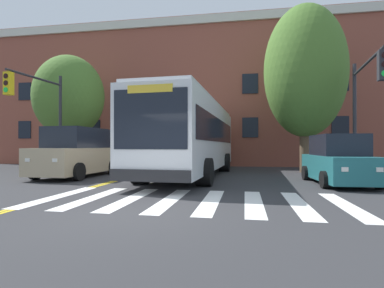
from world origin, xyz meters
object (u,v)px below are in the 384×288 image
object	(u,v)px
car_teal_far_lane	(338,161)
street_tree_curbside_large	(305,71)
city_bus	(193,136)
traffic_light_far_corner	(40,104)
street_tree_curbside_small	(69,97)
car_tan_near_lane	(78,154)
traffic_light_near_corner	(365,95)

from	to	relation	value
car_teal_far_lane	street_tree_curbside_large	size ratio (longest dim) A/B	0.46
city_bus	traffic_light_far_corner	bearing A→B (deg)	-172.18
street_tree_curbside_small	car_teal_far_lane	bearing A→B (deg)	-20.25
car_tan_near_lane	street_tree_curbside_small	size ratio (longest dim) A/B	0.70
city_bus	traffic_light_near_corner	bearing A→B (deg)	-11.49
car_teal_far_lane	street_tree_curbside_large	bearing A→B (deg)	92.30
car_teal_far_lane	traffic_light_far_corner	bearing A→B (deg)	174.66
traffic_light_far_corner	street_tree_curbside_large	xyz separation A→B (m)	(13.32, 3.80, 2.03)
car_tan_near_lane	street_tree_curbside_small	world-z (taller)	street_tree_curbside_small
street_tree_curbside_large	city_bus	bearing A→B (deg)	-154.42
car_tan_near_lane	traffic_light_far_corner	world-z (taller)	traffic_light_far_corner
street_tree_curbside_large	car_teal_far_lane	bearing A→B (deg)	-87.70
car_teal_far_lane	traffic_light_far_corner	distance (m)	13.84
car_tan_near_lane	street_tree_curbside_small	bearing A→B (deg)	126.12
traffic_light_near_corner	car_teal_far_lane	bearing A→B (deg)	-147.02
car_teal_far_lane	street_tree_curbside_large	distance (m)	6.90
city_bus	street_tree_curbside_small	world-z (taller)	street_tree_curbside_small
car_teal_far_lane	street_tree_curbside_large	xyz separation A→B (m)	(-0.20, 5.06, 4.69)
car_teal_far_lane	traffic_light_near_corner	distance (m)	3.06
car_teal_far_lane	traffic_light_far_corner	xyz separation A→B (m)	(-13.53, 1.27, 2.66)
city_bus	car_teal_far_lane	xyz separation A→B (m)	(5.97, -2.30, -1.07)
city_bus	car_tan_near_lane	bearing A→B (deg)	-165.14
car_tan_near_lane	traffic_light_far_corner	bearing A→B (deg)	170.64
city_bus	traffic_light_near_corner	size ratio (longest dim) A/B	2.33
city_bus	car_teal_far_lane	world-z (taller)	city_bus
car_tan_near_lane	street_tree_curbside_large	bearing A→B (deg)	20.62
traffic_light_far_corner	street_tree_curbside_large	bearing A→B (deg)	15.91
city_bus	traffic_light_far_corner	size ratio (longest dim) A/B	2.30
traffic_light_far_corner	street_tree_curbside_large	size ratio (longest dim) A/B	0.57
car_teal_far_lane	street_tree_curbside_small	world-z (taller)	street_tree_curbside_small
traffic_light_near_corner	street_tree_curbside_small	size ratio (longest dim) A/B	0.72
car_tan_near_lane	street_tree_curbside_small	distance (m)	6.55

